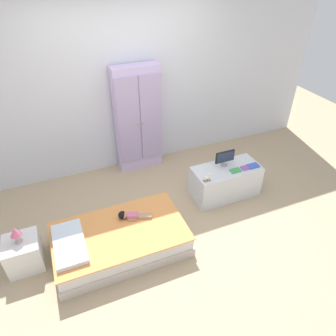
% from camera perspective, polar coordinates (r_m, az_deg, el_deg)
% --- Properties ---
extents(ground_plane, '(10.00, 10.00, 0.02)m').
position_cam_1_polar(ground_plane, '(4.00, -0.17, -10.52)').
color(ground_plane, tan).
extents(back_wall, '(6.40, 0.05, 2.70)m').
position_cam_1_polar(back_wall, '(4.54, -8.02, 15.63)').
color(back_wall, silver).
rests_on(back_wall, ground_plane).
extents(bed, '(1.50, 0.88, 0.29)m').
position_cam_1_polar(bed, '(3.67, -8.79, -13.02)').
color(bed, beige).
rests_on(bed, ground_plane).
extents(pillow, '(0.32, 0.63, 0.06)m').
position_cam_1_polar(pillow, '(3.52, -17.90, -13.23)').
color(pillow, silver).
rests_on(pillow, bed).
extents(doll, '(0.38, 0.19, 0.10)m').
position_cam_1_polar(doll, '(3.67, -7.33, -8.75)').
color(doll, '#D6668E').
rests_on(doll, bed).
extents(nightstand, '(0.36, 0.36, 0.37)m').
position_cam_1_polar(nightstand, '(3.79, -25.24, -14.15)').
color(nightstand, white).
rests_on(nightstand, ground_plane).
extents(table_lamp, '(0.11, 0.11, 0.21)m').
position_cam_1_polar(table_lamp, '(3.56, -26.56, -10.67)').
color(table_lamp, '#B7B2AD').
rests_on(table_lamp, nightstand).
extents(wardrobe, '(0.68, 0.26, 1.62)m').
position_cam_1_polar(wardrobe, '(4.63, -5.60, 8.94)').
color(wardrobe, silver).
rests_on(wardrobe, ground_plane).
extents(tv_stand, '(0.93, 0.44, 0.46)m').
position_cam_1_polar(tv_stand, '(4.36, 10.59, -2.45)').
color(tv_stand, silver).
rests_on(tv_stand, ground_plane).
extents(tv_monitor, '(0.28, 0.10, 0.22)m').
position_cam_1_polar(tv_monitor, '(4.21, 10.55, 1.96)').
color(tv_monitor, '#99999E').
rests_on(tv_monitor, tv_stand).
extents(rocking_horse_toy, '(0.09, 0.04, 0.11)m').
position_cam_1_polar(rocking_horse_toy, '(3.93, 7.37, -1.74)').
color(rocking_horse_toy, '#8E6642').
rests_on(rocking_horse_toy, tv_stand).
extents(book_green, '(0.15, 0.10, 0.02)m').
position_cam_1_polar(book_green, '(4.19, 12.44, -0.45)').
color(book_green, '#429E51').
rests_on(book_green, tv_stand).
extents(book_purple, '(0.11, 0.09, 0.02)m').
position_cam_1_polar(book_purple, '(4.27, 14.20, 0.03)').
color(book_purple, '#8E51B2').
rests_on(book_purple, tv_stand).
extents(book_blue, '(0.15, 0.11, 0.02)m').
position_cam_1_polar(book_blue, '(4.34, 15.55, 0.40)').
color(book_blue, blue).
rests_on(book_blue, tv_stand).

